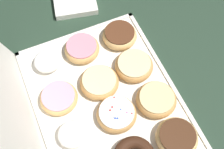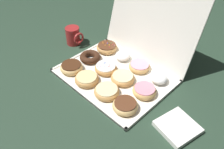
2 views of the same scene
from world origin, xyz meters
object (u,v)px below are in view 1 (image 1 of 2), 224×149
(pink_frosted_donut_10, at_px, (59,98))
(napkin_stack, at_px, (75,0))
(glazed_ring_donut_1, at_px, (156,100))
(glazed_ring_donut_6, at_px, (99,82))
(chocolate_frosted_donut_0, at_px, (177,137))
(chocolate_frosted_donut_3, at_px, (120,35))
(glazed_ring_donut_2, at_px, (134,65))
(powdered_filled_donut_11, at_px, (47,61))
(sprinkle_donut_5, at_px, (117,114))
(pink_frosted_donut_7, at_px, (82,48))
(donut_box, at_px, (107,101))
(powdered_filled_donut_9, at_px, (73,134))

(pink_frosted_donut_10, relative_size, napkin_stack, 0.76)
(glazed_ring_donut_1, relative_size, napkin_stack, 0.81)
(glazed_ring_donut_1, distance_m, glazed_ring_donut_6, 0.18)
(chocolate_frosted_donut_0, relative_size, pink_frosted_donut_10, 1.05)
(glazed_ring_donut_1, distance_m, chocolate_frosted_donut_3, 0.25)
(chocolate_frosted_donut_3, bearing_deg, glazed_ring_donut_1, -178.98)
(glazed_ring_donut_2, relative_size, napkin_stack, 0.81)
(powdered_filled_donut_11, bearing_deg, sprinkle_donut_5, -152.68)
(napkin_stack, bearing_deg, pink_frosted_donut_7, 166.22)
(donut_box, distance_m, glazed_ring_donut_6, 0.06)
(chocolate_frosted_donut_3, relative_size, pink_frosted_donut_7, 1.01)
(glazed_ring_donut_6, distance_m, powdered_filled_donut_11, 0.17)
(donut_box, relative_size, powdered_filled_donut_9, 6.56)
(pink_frosted_donut_7, distance_m, napkin_stack, 0.22)
(glazed_ring_donut_6, bearing_deg, glazed_ring_donut_2, -85.16)
(sprinkle_donut_5, height_order, powdered_filled_donut_9, powdered_filled_donut_9)
(chocolate_frosted_donut_3, bearing_deg, powdered_filled_donut_9, 134.69)
(glazed_ring_donut_1, bearing_deg, powdered_filled_donut_11, 45.12)
(chocolate_frosted_donut_3, distance_m, pink_frosted_donut_10, 0.28)
(donut_box, bearing_deg, glazed_ring_donut_6, 2.09)
(glazed_ring_donut_2, height_order, powdered_filled_donut_11, powdered_filled_donut_11)
(powdered_filled_donut_9, xyz_separation_m, pink_frosted_donut_10, (0.12, -0.00, -0.00))
(chocolate_frosted_donut_0, xyz_separation_m, powdered_filled_donut_9, (0.12, 0.25, 0.00))
(chocolate_frosted_donut_0, bearing_deg, napkin_stack, 7.71)
(chocolate_frosted_donut_0, height_order, powdered_filled_donut_11, powdered_filled_donut_11)
(chocolate_frosted_donut_0, height_order, glazed_ring_donut_1, chocolate_frosted_donut_0)
(chocolate_frosted_donut_3, relative_size, sprinkle_donut_5, 0.98)
(chocolate_frosted_donut_3, xyz_separation_m, napkin_stack, (0.22, 0.08, -0.02))
(chocolate_frosted_donut_3, xyz_separation_m, sprinkle_donut_5, (-0.24, 0.12, -0.00))
(donut_box, distance_m, sprinkle_donut_5, 0.06)
(donut_box, distance_m, glazed_ring_donut_1, 0.14)
(pink_frosted_donut_7, relative_size, powdered_filled_donut_9, 1.37)
(pink_frosted_donut_10, xyz_separation_m, napkin_stack, (0.35, -0.17, -0.02))
(donut_box, bearing_deg, chocolate_frosted_donut_0, -145.36)
(chocolate_frosted_donut_0, height_order, sprinkle_donut_5, same)
(chocolate_frosted_donut_3, height_order, pink_frosted_donut_10, chocolate_frosted_donut_3)
(donut_box, xyz_separation_m, pink_frosted_donut_7, (0.19, 0.01, 0.02))
(glazed_ring_donut_2, bearing_deg, chocolate_frosted_donut_3, -2.61)
(chocolate_frosted_donut_0, xyz_separation_m, pink_frosted_donut_10, (0.24, 0.25, -0.00))
(chocolate_frosted_donut_3, relative_size, powdered_filled_donut_11, 1.34)
(chocolate_frosted_donut_0, distance_m, glazed_ring_donut_1, 0.12)
(pink_frosted_donut_10, relative_size, powdered_filled_donut_11, 1.33)
(donut_box, bearing_deg, powdered_filled_donut_9, 116.22)
(chocolate_frosted_donut_0, bearing_deg, chocolate_frosted_donut_3, 0.42)
(glazed_ring_donut_2, distance_m, napkin_stack, 0.34)
(glazed_ring_donut_6, xyz_separation_m, powdered_filled_donut_11, (0.13, 0.12, 0.00))
(powdered_filled_donut_11, bearing_deg, glazed_ring_donut_6, -137.70)
(glazed_ring_donut_6, height_order, powdered_filled_donut_9, powdered_filled_donut_9)
(pink_frosted_donut_7, distance_m, powdered_filled_donut_9, 0.28)
(powdered_filled_donut_9, relative_size, napkin_stack, 0.56)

